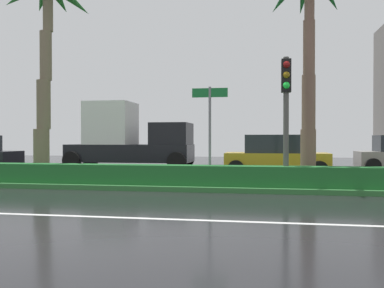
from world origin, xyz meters
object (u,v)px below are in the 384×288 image
palm_tree_mid_left (47,12)px  box_truck_lead (129,139)px  street_name_sign (210,122)px  traffic_signal_median_right (286,97)px  car_in_traffic_second (275,156)px

palm_tree_mid_left → box_truck_lead: bearing=84.0°
palm_tree_mid_left → street_name_sign: 7.31m
traffic_signal_median_right → street_name_sign: 2.39m
street_name_sign → traffic_signal_median_right: bearing=-5.7°
traffic_signal_median_right → box_truck_lead: size_ratio=0.59×
palm_tree_mid_left → box_truck_lead: 8.36m
palm_tree_mid_left → traffic_signal_median_right: bearing=-9.1°
traffic_signal_median_right → palm_tree_mid_left: bearing=170.9°
traffic_signal_median_right → box_truck_lead: traffic_signal_median_right is taller
box_truck_lead → palm_tree_mid_left: bearing=-96.0°
palm_tree_mid_left → car_in_traffic_second: (8.14, 4.15, -5.25)m
palm_tree_mid_left → box_truck_lead: palm_tree_mid_left is taller
traffic_signal_median_right → car_in_traffic_second: bearing=91.7°
palm_tree_mid_left → traffic_signal_median_right: size_ratio=1.99×
box_truck_lead → street_name_sign: bearing=-56.9°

